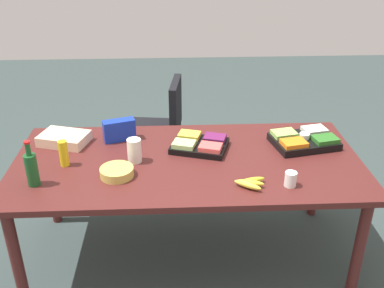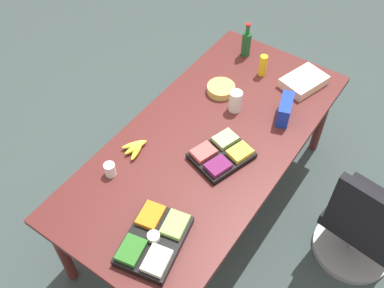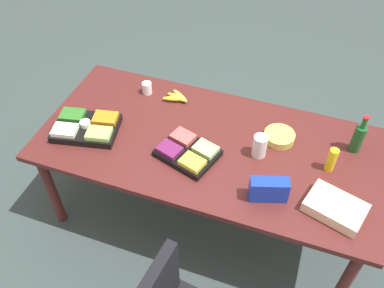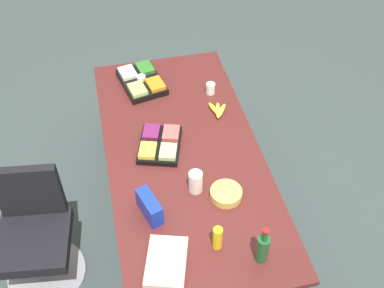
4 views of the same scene
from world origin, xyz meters
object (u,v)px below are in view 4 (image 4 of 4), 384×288
object	(u,v)px
office_chair	(37,242)
fruit_platter	(160,144)
veggie_tray	(142,81)
banana_bunch	(218,110)
sheet_cake	(166,263)
chip_bag_blue	(150,207)
conference_table	(184,160)
wine_bottle	(263,248)
paper_cup	(211,88)
mayo_jar	(196,182)
mustard_bottle	(218,238)
chip_bowl	(226,194)

from	to	relation	value
office_chair	fruit_platter	xyz separation A→B (m)	(0.32, -0.93, 0.44)
office_chair	veggie_tray	bearing A→B (deg)	-41.38
banana_bunch	sheet_cake	bearing A→B (deg)	152.68
chip_bag_blue	conference_table	bearing A→B (deg)	-33.65
wine_bottle	conference_table	bearing A→B (deg)	15.86
chip_bag_blue	wine_bottle	world-z (taller)	wine_bottle
banana_bunch	paper_cup	bearing A→B (deg)	-0.81
conference_table	veggie_tray	size ratio (longest dim) A/B	4.75
banana_bunch	mayo_jar	size ratio (longest dim) A/B	1.25
conference_table	banana_bunch	bearing A→B (deg)	-44.18
mustard_bottle	wine_bottle	bearing A→B (deg)	-120.94
office_chair	veggie_tray	world-z (taller)	office_chair
chip_bag_blue	sheet_cake	xyz separation A→B (m)	(-0.38, -0.03, -0.04)
chip_bag_blue	mayo_jar	distance (m)	0.34
chip_bowl	fruit_platter	distance (m)	0.62
conference_table	fruit_platter	world-z (taller)	fruit_platter
office_chair	wine_bottle	world-z (taller)	wine_bottle
wine_bottle	veggie_tray	world-z (taller)	wine_bottle
veggie_tray	mayo_jar	distance (m)	1.16
conference_table	chip_bowl	distance (m)	0.48
veggie_tray	conference_table	bearing A→B (deg)	-168.09
conference_table	chip_bowl	xyz separation A→B (m)	(-0.43, -0.18, 0.10)
wine_bottle	sheet_cake	distance (m)	0.54
office_chair	sheet_cake	bearing A→B (deg)	-127.28
office_chair	conference_table	bearing A→B (deg)	-78.09
wine_bottle	paper_cup	world-z (taller)	wine_bottle
chip_bag_blue	wine_bottle	bearing A→B (deg)	-128.18
chip_bowl	mayo_jar	size ratio (longest dim) A/B	1.30
office_chair	chip_bowl	bearing A→B (deg)	-99.22
veggie_tray	paper_cup	distance (m)	0.56
chip_bag_blue	wine_bottle	distance (m)	0.72
mayo_jar	wine_bottle	bearing A→B (deg)	-156.33
chip_bag_blue	fruit_platter	distance (m)	0.58
veggie_tray	chip_bag_blue	bearing A→B (deg)	173.79
chip_bag_blue	veggie_tray	world-z (taller)	chip_bag_blue
conference_table	sheet_cake	xyz separation A→B (m)	(-0.84, 0.28, 0.11)
office_chair	paper_cup	distance (m)	1.70
paper_cup	mustard_bottle	xyz separation A→B (m)	(-1.36, 0.31, 0.04)
chip_bag_blue	sheet_cake	size ratio (longest dim) A/B	0.69
chip_bag_blue	chip_bowl	world-z (taller)	chip_bag_blue
paper_cup	mustard_bottle	bearing A→B (deg)	167.32
veggie_tray	mustard_bottle	bearing A→B (deg)	-172.60
fruit_platter	paper_cup	world-z (taller)	paper_cup
office_chair	fruit_platter	bearing A→B (deg)	-71.24
fruit_platter	veggie_tray	size ratio (longest dim) A/B	0.90
mayo_jar	chip_bowl	bearing A→B (deg)	-118.71
conference_table	banana_bunch	xyz separation A→B (m)	(0.35, -0.34, 0.10)
mayo_jar	mustard_bottle	bearing A→B (deg)	-176.37
wine_bottle	mustard_bottle	distance (m)	0.26
banana_bunch	veggie_tray	world-z (taller)	veggie_tray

